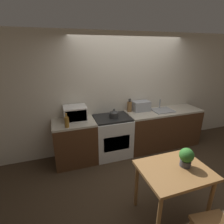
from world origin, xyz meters
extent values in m
plane|color=#3D2D1E|center=(0.00, 0.00, 0.00)|extent=(16.00, 16.00, 0.00)
cube|color=beige|center=(0.00, 1.16, 1.30)|extent=(10.00, 0.06, 2.60)
cube|color=#4C2D19|center=(-1.28, 0.82, 0.43)|extent=(0.83, 0.62, 0.86)
cube|color=#B7AD99|center=(-1.28, 0.82, 0.88)|extent=(0.83, 0.62, 0.04)
cube|color=#4C2D19|center=(0.80, 0.82, 0.43)|extent=(1.79, 0.62, 0.86)
cube|color=#B7AD99|center=(0.80, 0.82, 0.88)|extent=(1.79, 0.62, 0.04)
cube|color=silver|center=(-0.48, 0.82, 0.43)|extent=(0.78, 0.62, 0.86)
cube|color=black|center=(-0.48, 0.82, 0.88)|extent=(0.74, 0.57, 0.04)
cube|color=black|center=(-0.48, 0.52, 0.43)|extent=(0.56, 0.02, 0.32)
cylinder|color=#2D2D2D|center=(-0.45, 0.78, 0.96)|extent=(0.19, 0.19, 0.11)
cone|color=#2D2D2D|center=(-0.45, 0.78, 1.04)|extent=(0.18, 0.18, 0.05)
sphere|color=black|center=(-0.45, 0.78, 1.08)|extent=(0.03, 0.03, 0.03)
cube|color=silver|center=(-1.23, 0.92, 1.04)|extent=(0.45, 0.38, 0.28)
cube|color=black|center=(-1.23, 0.74, 1.04)|extent=(0.40, 0.01, 0.22)
cylinder|color=olive|center=(-1.42, 0.60, 1.00)|extent=(0.08, 0.08, 0.20)
cylinder|color=olive|center=(-1.42, 0.60, 1.14)|extent=(0.03, 0.03, 0.08)
cube|color=brown|center=(0.00, 1.01, 1.02)|extent=(0.08, 0.07, 0.24)
cylinder|color=black|center=(-0.02, 1.01, 1.17)|extent=(0.01, 0.01, 0.07)
cylinder|color=black|center=(0.00, 1.01, 1.17)|extent=(0.01, 0.01, 0.07)
cylinder|color=black|center=(0.02, 1.01, 1.17)|extent=(0.01, 0.01, 0.07)
cube|color=#999BA0|center=(0.29, 0.99, 1.01)|extent=(0.38, 0.24, 0.22)
cube|color=black|center=(0.29, 0.88, 1.01)|extent=(0.34, 0.01, 0.18)
cube|color=#999BA0|center=(0.76, 0.82, 0.91)|extent=(0.46, 0.38, 0.02)
cylinder|color=#999BA0|center=(0.76, 0.96, 1.03)|extent=(0.03, 0.03, 0.22)
cube|color=brown|center=(-0.19, -0.89, 0.76)|extent=(0.89, 0.70, 0.04)
cylinder|color=brown|center=(-0.58, -1.18, 0.37)|extent=(0.05, 0.05, 0.74)
cylinder|color=brown|center=(0.19, -1.18, 0.37)|extent=(0.05, 0.05, 0.74)
cylinder|color=brown|center=(-0.58, -0.60, 0.37)|extent=(0.05, 0.05, 0.74)
cylinder|color=brown|center=(0.19, -0.60, 0.37)|extent=(0.05, 0.05, 0.74)
cylinder|color=#424247|center=(-0.02, -0.88, 0.82)|extent=(0.14, 0.14, 0.09)
sphere|color=#2D6B28|center=(-0.02, -0.88, 0.94)|extent=(0.19, 0.19, 0.19)
camera|label=1|loc=(-1.57, -2.42, 2.25)|focal=28.00mm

